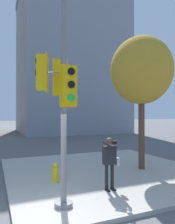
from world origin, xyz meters
name	(u,v)px	position (x,y,z in m)	size (l,w,h in m)	color
sidewalk_corner	(105,171)	(3.50, 3.50, 0.06)	(8.00, 8.00, 0.12)	#ADA89E
traffic_signal_pole	(60,92)	(0.67, 0.61, 3.07)	(0.94, 1.43, 5.64)	slate
person_photographer	(110,159)	(2.48, 1.19, 1.09)	(0.58, 0.54, 1.64)	black
street_tree	(141,71)	(5.03, 2.97, 4.39)	(2.69, 2.69, 5.78)	brown
fire_hydrant	(55,173)	(1.11, 2.64, 0.45)	(0.21, 0.27, 0.67)	yellow
building_right	(69,63)	(9.07, 25.00, 9.84)	(13.71, 12.90, 19.66)	gray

